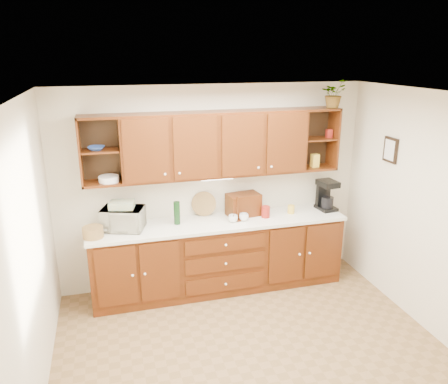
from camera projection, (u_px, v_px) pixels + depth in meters
floor at (255, 357)px, 4.45m from camera, size 4.00×4.00×0.00m
ceiling at (262, 97)px, 3.65m from camera, size 4.00×4.00×0.00m
back_wall at (213, 187)px, 5.66m from camera, size 4.00×0.00×4.00m
left_wall at (26, 266)px, 3.55m from camera, size 0.00×3.50×3.50m
right_wall at (439, 219)px, 4.55m from camera, size 0.00×3.50×3.50m
base_cabinets at (219, 256)px, 5.64m from camera, size 3.20×0.60×0.90m
countertop at (219, 222)px, 5.49m from camera, size 3.24×0.64×0.04m
upper_cabinets at (217, 144)px, 5.33m from camera, size 3.20×0.33×0.80m
undercabinet_light at (217, 178)px, 5.41m from camera, size 0.40×0.05×0.02m
framed_picture at (391, 150)px, 5.21m from camera, size 0.03×0.24×0.30m
wicker_basket at (93, 232)px, 4.98m from camera, size 0.25×0.25×0.13m
microwave at (123, 219)px, 5.19m from camera, size 0.57×0.47×0.27m
towel_stack at (122, 205)px, 5.13m from camera, size 0.32×0.26×0.08m
wine_bottle at (177, 213)px, 5.34m from camera, size 0.09×0.09×0.29m
woven_tray at (204, 215)px, 5.68m from camera, size 0.33×0.16×0.31m
bread_box at (243, 205)px, 5.64m from camera, size 0.45×0.32×0.29m
mug_tree at (237, 217)px, 5.49m from camera, size 0.30×0.29×0.32m
canister_red at (266, 212)px, 5.58m from camera, size 0.14×0.14×0.15m
canister_white at (247, 209)px, 5.68m from camera, size 0.09×0.09×0.16m
canister_yellow at (291, 209)px, 5.73m from camera, size 0.10×0.10×0.11m
coffee_maker at (326, 195)px, 5.85m from camera, size 0.24×0.30×0.40m
bowl_stack at (96, 148)px, 4.95m from camera, size 0.23×0.23×0.05m
plate_stack at (109, 179)px, 5.08m from camera, size 0.24×0.24×0.07m
pantry_box_yellow at (315, 161)px, 5.73m from camera, size 0.10×0.09×0.17m
pantry_box_red at (329, 133)px, 5.68m from camera, size 0.08×0.07×0.11m
potted_plant at (334, 94)px, 5.48m from camera, size 0.40×0.37×0.35m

